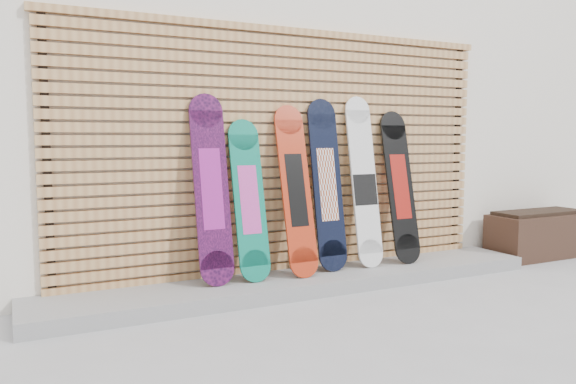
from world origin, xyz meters
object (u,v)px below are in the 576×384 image
at_px(snowboard_3, 327,184).
at_px(snowboard_4, 364,182).
at_px(snowboard_5, 400,187).
at_px(snowboard_1, 249,200).
at_px(snowboard_0, 211,189).
at_px(snowboard_2, 296,190).
at_px(planter_box, 538,234).

relative_size(snowboard_3, snowboard_4, 0.98).
bearing_deg(snowboard_3, snowboard_5, -1.96).
xyz_separation_m(snowboard_1, snowboard_4, (1.17, 0.00, 0.10)).
distance_m(snowboard_0, snowboard_1, 0.35).
bearing_deg(snowboard_4, snowboard_5, -1.85).
bearing_deg(snowboard_3, snowboard_1, -178.62).
height_order(snowboard_1, snowboard_2, snowboard_2).
relative_size(snowboard_2, snowboard_3, 0.96).
height_order(snowboard_3, snowboard_4, snowboard_4).
bearing_deg(snowboard_0, snowboard_2, -2.69).
bearing_deg(snowboard_5, planter_box, -3.12).
bearing_deg(snowboard_5, snowboard_2, -179.13).
bearing_deg(planter_box, snowboard_1, 178.18).
height_order(snowboard_1, snowboard_3, snowboard_3).
bearing_deg(snowboard_4, planter_box, -2.89).
xyz_separation_m(snowboard_4, snowboard_5, (0.41, -0.01, -0.05)).
distance_m(planter_box, snowboard_3, 2.71).
relative_size(snowboard_0, snowboard_5, 1.07).
bearing_deg(snowboard_2, planter_box, -1.59).
bearing_deg(snowboard_2, snowboard_1, 176.55).
bearing_deg(snowboard_2, snowboard_0, 177.31).
distance_m(planter_box, snowboard_0, 3.79).
height_order(snowboard_2, snowboard_4, snowboard_4).
bearing_deg(snowboard_0, planter_box, -1.81).
distance_m(snowboard_1, snowboard_3, 0.78).
xyz_separation_m(snowboard_0, snowboard_3, (1.10, 0.01, -0.01)).
distance_m(planter_box, snowboard_4, 2.33).
bearing_deg(snowboard_3, snowboard_0, -179.54).
xyz_separation_m(snowboard_2, snowboard_4, (0.73, 0.03, 0.04)).
height_order(planter_box, snowboard_3, snowboard_3).
relative_size(snowboard_4, snowboard_5, 1.09).
xyz_separation_m(planter_box, snowboard_5, (-1.82, 0.10, 0.59)).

